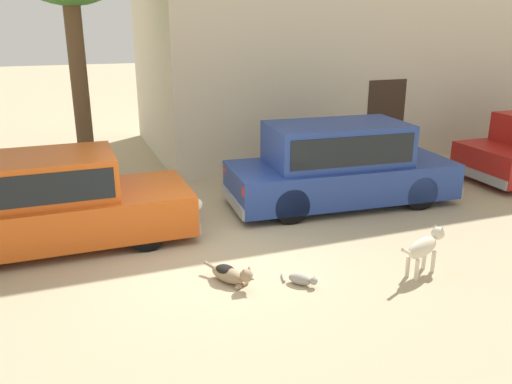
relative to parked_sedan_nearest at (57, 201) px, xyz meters
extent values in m
plane|color=tan|center=(2.18, -1.36, -0.74)|extent=(80.00, 80.00, 0.00)
cube|color=#D15619|center=(0.01, 0.00, -0.25)|extent=(4.25, 1.77, 0.68)
cube|color=#D15619|center=(-0.03, 0.00, 0.43)|extent=(1.96, 1.51, 0.68)
cube|color=black|center=(-0.03, 0.00, 0.44)|extent=(1.80, 1.54, 0.48)
cube|color=#999BA0|center=(2.11, 0.01, -0.48)|extent=(0.13, 1.71, 0.20)
sphere|color=silver|center=(2.14, 0.70, -0.10)|extent=(0.20, 0.20, 0.20)
sphere|color=silver|center=(2.15, -0.69, -0.10)|extent=(0.20, 0.20, 0.20)
cylinder|color=black|center=(1.28, 0.78, -0.42)|extent=(0.63, 0.20, 0.63)
cylinder|color=black|center=(1.29, -0.77, -0.42)|extent=(0.63, 0.20, 0.63)
cube|color=navy|center=(5.32, 0.14, -0.24)|extent=(4.56, 2.03, 0.69)
cube|color=navy|center=(5.19, 0.15, 0.50)|extent=(2.77, 1.66, 0.79)
cube|color=black|center=(5.19, 0.15, 0.51)|extent=(2.56, 1.67, 0.55)
cube|color=#999BA0|center=(7.51, -0.02, -0.48)|extent=(0.24, 1.68, 0.20)
cube|color=#999BA0|center=(3.13, 0.30, -0.48)|extent=(0.24, 1.68, 0.20)
sphere|color=silver|center=(7.59, 0.64, -0.09)|extent=(0.20, 0.20, 0.20)
sphere|color=silver|center=(7.49, -0.70, -0.09)|extent=(0.20, 0.20, 0.20)
cube|color=red|center=(3.18, 1.03, -0.07)|extent=(0.05, 0.18, 0.18)
cube|color=red|center=(3.07, -0.43, -0.07)|extent=(0.05, 0.18, 0.18)
cylinder|color=black|center=(6.70, 0.79, -0.40)|extent=(0.68, 0.25, 0.67)
cylinder|color=black|center=(6.59, -0.71, -0.40)|extent=(0.68, 0.25, 0.67)
cylinder|color=black|center=(4.05, 0.99, -0.40)|extent=(0.68, 0.25, 0.67)
cylinder|color=black|center=(3.93, -0.51, -0.40)|extent=(0.68, 0.25, 0.67)
cube|color=#999BA0|center=(8.74, 0.08, -0.48)|extent=(0.16, 1.79, 0.20)
cube|color=red|center=(8.76, 0.88, -0.07)|extent=(0.04, 0.18, 0.18)
cube|color=red|center=(8.72, -0.71, -0.07)|extent=(0.04, 0.18, 0.18)
cylinder|color=black|center=(9.65, 0.88, -0.42)|extent=(0.65, 0.21, 0.65)
cube|color=beige|center=(10.40, 5.47, 3.26)|extent=(15.68, 5.47, 8.00)
cube|color=#38281E|center=(8.04, 2.73, 0.31)|extent=(1.10, 0.02, 2.10)
cylinder|color=#997F60|center=(2.36, -2.46, -0.71)|extent=(0.12, 0.10, 0.06)
cylinder|color=#997F60|center=(2.23, -2.52, -0.71)|extent=(0.12, 0.10, 0.06)
ellipsoid|color=#997F60|center=(2.17, -2.26, -0.63)|extent=(0.48, 0.61, 0.22)
ellipsoid|color=black|center=(2.15, -2.22, -0.57)|extent=(0.34, 0.38, 0.12)
sphere|color=#997F60|center=(2.34, -2.57, -0.53)|extent=(0.19, 0.19, 0.19)
cone|color=#997F60|center=(2.39, -2.66, -0.54)|extent=(0.14, 0.14, 0.10)
cone|color=#997F60|center=(2.39, -2.54, -0.44)|extent=(0.09, 0.09, 0.08)
cone|color=#997F60|center=(2.29, -2.60, -0.44)|extent=(0.09, 0.09, 0.08)
cylinder|color=#997F60|center=(2.00, -1.95, -0.60)|extent=(0.14, 0.20, 0.07)
cylinder|color=beige|center=(5.03, -2.89, -0.58)|extent=(0.06, 0.06, 0.33)
cylinder|color=beige|center=(5.08, -3.03, -0.58)|extent=(0.06, 0.06, 0.33)
cylinder|color=beige|center=(4.63, -3.04, -0.58)|extent=(0.06, 0.06, 0.33)
cylinder|color=beige|center=(4.68, -3.18, -0.58)|extent=(0.06, 0.06, 0.33)
ellipsoid|color=beige|center=(4.85, -3.03, -0.31)|extent=(0.69, 0.42, 0.28)
sphere|color=beige|center=(5.22, -2.90, -0.20)|extent=(0.19, 0.19, 0.19)
cone|color=beige|center=(5.32, -2.86, -0.22)|extent=(0.14, 0.14, 0.11)
cone|color=beige|center=(5.20, -2.84, -0.11)|extent=(0.09, 0.09, 0.09)
cone|color=beige|center=(5.25, -2.95, -0.11)|extent=(0.09, 0.09, 0.09)
cylinder|color=beige|center=(4.47, -3.18, -0.25)|extent=(0.23, 0.12, 0.16)
ellipsoid|color=gray|center=(3.09, -2.69, -0.66)|extent=(0.35, 0.36, 0.15)
sphere|color=gray|center=(3.23, -2.85, -0.64)|extent=(0.11, 0.11, 0.11)
cone|color=gray|center=(3.25, -2.83, -0.59)|extent=(0.06, 0.06, 0.04)
cone|color=gray|center=(3.21, -2.86, -0.59)|extent=(0.06, 0.06, 0.04)
cylinder|color=gray|center=(2.93, -2.47, -0.72)|extent=(0.09, 0.22, 0.04)
cylinder|color=brown|center=(0.66, 3.06, 1.31)|extent=(0.35, 0.35, 4.09)
camera|label=1|loc=(0.19, -8.63, 2.78)|focal=36.80mm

